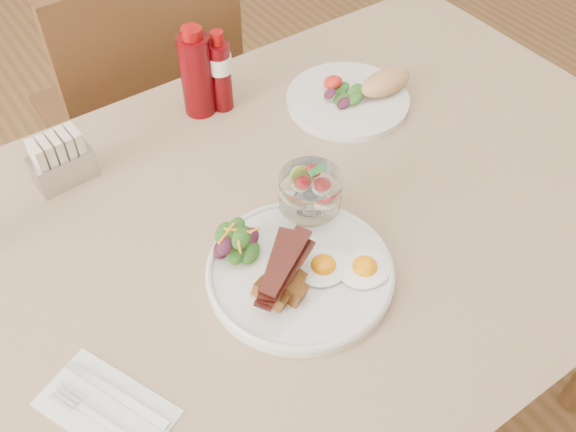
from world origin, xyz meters
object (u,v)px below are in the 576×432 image
Objects in this scene: table at (305,244)px; hot_sauce_bottle at (220,72)px; main_plate at (300,272)px; second_plate at (357,95)px; chair_far at (147,111)px; fruit_cup at (310,191)px; sugar_caddy at (61,161)px; ketchup_bottle at (197,74)px.

hot_sauce_bottle reaches higher than table.
main_plate is at bearing -129.48° from table.
second_plate is 1.54× the size of hot_sauce_bottle.
chair_far is 3.32× the size of main_plate.
chair_far is 0.75m from fruit_cup.
sugar_caddy is at bearing 168.08° from second_plate.
second_plate is 0.31m from ketchup_bottle.
sugar_caddy is (-0.32, -0.02, -0.04)m from hot_sauce_bottle.
second_plate is at bearing -62.97° from chair_far.
fruit_cup is at bearing -51.70° from sugar_caddy.
hot_sauce_bottle reaches higher than fruit_cup.
chair_far is 0.46m from ketchup_bottle.
hot_sauce_bottle is at bearing -19.64° from ketchup_bottle.
hot_sauce_bottle is at bearing -85.37° from chair_far.
sugar_caddy is (-0.21, 0.40, 0.03)m from main_plate.
fruit_cup is 0.56× the size of ketchup_bottle.
main_plate is 2.84× the size of fruit_cup.
fruit_cup reaches higher than sugar_caddy.
second_plate is (0.26, 0.20, -0.05)m from fruit_cup.
second_plate is (0.25, 0.18, 0.10)m from table.
main_plate is 0.44m from second_plate.
chair_far reaches higher than main_plate.
hot_sauce_bottle reaches higher than second_plate.
sugar_caddy reaches higher than table.
fruit_cup is 0.40× the size of second_plate.
table is 5.35× the size of second_plate.
ketchup_bottle is at bearing -92.06° from chair_far.
hot_sauce_bottle is at bearing 83.09° from fruit_cup.
table is 0.35m from hot_sauce_bottle.
table is 0.17m from main_plate.
hot_sauce_bottle is at bearing 148.59° from second_plate.
fruit_cup is at bearing -142.12° from second_plate.
main_plate reaches higher than table.
chair_far is at bearing 48.43° from sugar_caddy.
fruit_cup is 0.43m from sugar_caddy.
second_plate reaches higher than main_plate.
chair_far is 0.81m from main_plate.
main_plate is at bearing -105.54° from hot_sauce_bottle.
ketchup_bottle reaches higher than second_plate.
fruit_cup is 0.95× the size of sugar_caddy.
chair_far is at bearing 88.98° from fruit_cup.
table is at bearing -87.86° from ketchup_bottle.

